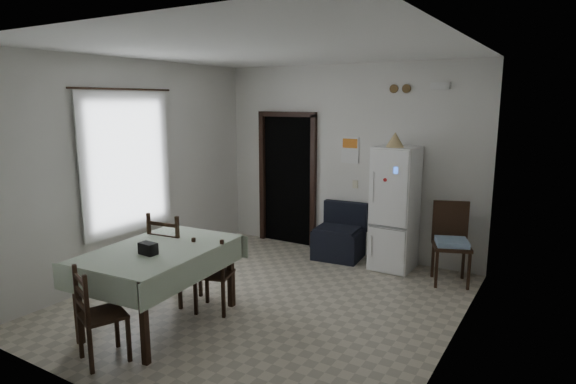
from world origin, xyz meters
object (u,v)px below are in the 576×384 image
Objects in this scene: fridge at (395,208)px; dining_chair_far_right at (214,273)px; dining_chair_far_left at (175,256)px; dining_table at (161,286)px; corner_chair at (452,244)px; navy_seat at (339,231)px; dining_chair_near_head at (102,313)px.

dining_chair_far_right is at bearing -116.60° from fridge.
dining_table is at bearing 112.84° from dining_chair_far_left.
dining_chair_far_right is (-2.10, -2.23, -0.08)m from corner_chair.
fridge is 3.38m from dining_table.
corner_chair is 0.97× the size of dining_chair_far_left.
navy_seat is 2.63m from dining_chair_far_left.
dining_chair_near_head is (-1.44, -3.78, -0.41)m from fridge.
dining_chair_near_head is (-0.18, -1.36, 0.01)m from dining_chair_far_right.
dining_chair_far_left is (-2.68, -2.24, 0.02)m from corner_chair.
dining_chair_far_left is (-0.31, 0.55, 0.12)m from dining_table.
dining_chair_near_head is at bearing 64.54° from dining_chair_far_right.
corner_chair is (1.69, -0.19, 0.12)m from navy_seat.
corner_chair is 0.65× the size of dining_table.
dining_chair_far_right is (-1.26, -2.42, -0.42)m from fridge.
dining_chair_near_head is (0.10, -0.81, 0.03)m from dining_table.
dining_chair_far_left is at bearing -17.08° from dining_chair_far_right.
dining_chair_near_head is (-0.59, -3.78, 0.04)m from navy_seat.
navy_seat is at bearing -179.01° from fridge.
fridge reaches higher than navy_seat.
corner_chair reaches higher than dining_table.
dining_chair_far_left is 1.23× the size of dining_chair_far_right.
corner_chair is 4.25m from dining_chair_near_head.
corner_chair is at bearing -12.24° from navy_seat.
dining_chair_far_left reaches higher than dining_chair_far_right.
fridge is at bearing 58.14° from dining_table.
corner_chair is at bearing -11.85° from fridge.
dining_chair_far_left is 1.42m from dining_chair_near_head.
fridge is 1.91× the size of dining_chair_near_head.
dining_chair_far_left is (-1.85, -2.43, -0.32)m from fridge.
dining_chair_near_head is at bearing 99.95° from dining_chair_far_left.
dining_chair_near_head is (-2.28, -3.59, -0.07)m from corner_chair.
dining_table is 1.78× the size of dining_chair_near_head.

